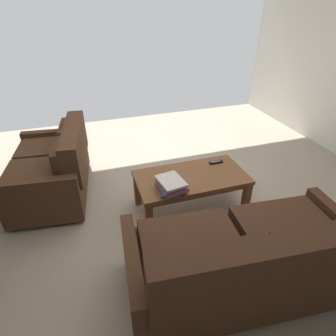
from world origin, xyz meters
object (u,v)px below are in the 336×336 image
Objects in this scene: loveseat_near at (54,168)px; tv_remote at (216,162)px; sofa_main at (247,261)px; book_stack at (171,185)px; coffee_table at (191,181)px.

loveseat_near is 1.85m from tv_remote.
loveseat_near reaches higher than tv_remote.
book_stack is at bearing -72.23° from sofa_main.
coffee_table is 3.46× the size of book_stack.
loveseat_near is at bearing -52.74° from sofa_main.
tv_remote is (-1.76, 0.58, 0.08)m from loveseat_near.
book_stack is 0.74m from tv_remote.
loveseat_near is 3.99× the size of book_stack.
sofa_main reaches higher than tv_remote.
coffee_table is 7.24× the size of tv_remote.
loveseat_near reaches higher than sofa_main.
book_stack reaches higher than tv_remote.
sofa_main is at bearing 107.77° from book_stack.
sofa_main is 1.32m from tv_remote.
sofa_main is 5.51× the size of book_stack.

